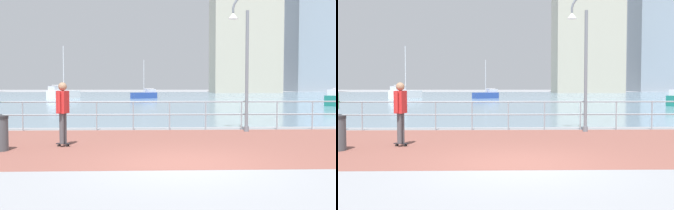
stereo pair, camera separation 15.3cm
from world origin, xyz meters
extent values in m
plane|color=gray|center=(0.00, 40.00, 0.00)|extent=(220.00, 220.00, 0.00)
cube|color=brown|center=(0.00, 2.97, 0.00)|extent=(28.00, 7.27, 0.01)
cube|color=#6B899E|center=(0.00, 51.61, 0.00)|extent=(180.00, 88.00, 0.00)
cylinder|color=#8C99A3|center=(-5.60, 6.61, 0.55)|extent=(0.05, 0.05, 1.10)
cylinder|color=#8C99A3|center=(-4.20, 6.61, 0.55)|extent=(0.05, 0.05, 1.10)
cylinder|color=#8C99A3|center=(-2.80, 6.61, 0.55)|extent=(0.05, 0.05, 1.10)
cylinder|color=#8C99A3|center=(-1.40, 6.61, 0.55)|extent=(0.05, 0.05, 1.10)
cylinder|color=#8C99A3|center=(0.00, 6.61, 0.55)|extent=(0.05, 0.05, 1.10)
cylinder|color=#8C99A3|center=(1.40, 6.61, 0.55)|extent=(0.05, 0.05, 1.10)
cylinder|color=#8C99A3|center=(2.80, 6.61, 0.55)|extent=(0.05, 0.05, 1.10)
cylinder|color=#8C99A3|center=(4.20, 6.61, 0.55)|extent=(0.05, 0.05, 1.10)
cylinder|color=#8C99A3|center=(5.60, 6.61, 0.55)|extent=(0.05, 0.05, 1.10)
cylinder|color=#8C99A3|center=(0.00, 6.61, 1.10)|extent=(25.20, 0.06, 0.06)
cylinder|color=#8C99A3|center=(0.00, 6.61, 0.60)|extent=(25.20, 0.06, 0.06)
cylinder|color=slate|center=(2.85, 6.01, 0.10)|extent=(0.19, 0.19, 0.20)
cylinder|color=slate|center=(2.85, 6.01, 2.24)|extent=(0.12, 0.12, 4.49)
cylinder|color=slate|center=(2.40, 5.96, 4.78)|extent=(0.17, 0.10, 0.19)
cylinder|color=slate|center=(2.33, 5.96, 4.63)|extent=(0.14, 0.10, 0.19)
cylinder|color=slate|center=(2.31, 5.96, 4.48)|extent=(0.09, 0.09, 0.17)
cone|color=silver|center=(2.31, 5.96, 4.28)|extent=(0.36, 0.36, 0.22)
cylinder|color=black|center=(-3.04, 2.61, 0.03)|extent=(0.07, 0.04, 0.06)
cylinder|color=black|center=(-3.06, 2.53, 0.03)|extent=(0.07, 0.04, 0.06)
cylinder|color=black|center=(-3.29, 2.67, 0.03)|extent=(0.07, 0.04, 0.06)
cylinder|color=black|center=(-3.31, 2.59, 0.03)|extent=(0.07, 0.04, 0.06)
cube|color=black|center=(-3.17, 2.60, 0.08)|extent=(0.41, 0.20, 0.02)
cylinder|color=#4C4C51|center=(-3.15, 2.68, 0.52)|extent=(0.16, 0.16, 0.85)
cylinder|color=#4C4C51|center=(-3.19, 2.52, 0.52)|extent=(0.16, 0.16, 0.85)
cube|color=red|center=(-3.17, 2.60, 1.26)|extent=(0.31, 0.39, 0.63)
cylinder|color=red|center=(-3.12, 2.82, 1.27)|extent=(0.11, 0.11, 0.60)
cylinder|color=red|center=(-3.22, 2.38, 1.27)|extent=(0.11, 0.11, 0.60)
sphere|color=#A37A5B|center=(-3.17, 2.60, 1.69)|extent=(0.24, 0.24, 0.24)
cube|color=white|center=(-12.33, 43.57, 0.52)|extent=(3.64, 5.03, 1.05)
cube|color=silver|center=(-13.02, 42.28, 1.34)|extent=(1.76, 2.05, 0.58)
cylinder|color=silver|center=(-12.33, 43.57, 3.96)|extent=(0.12, 0.12, 5.82)
cylinder|color=silver|center=(-12.83, 42.62, 1.75)|extent=(1.12, 1.99, 0.09)
cube|color=#284799|center=(-1.85, 44.11, 0.39)|extent=(3.57, 3.13, 0.78)
cube|color=silver|center=(-0.99, 44.78, 1.00)|extent=(1.52, 1.43, 0.43)
cylinder|color=silver|center=(-1.85, 44.11, 2.96)|extent=(0.09, 0.09, 4.35)
cylinder|color=silver|center=(-1.22, 44.60, 1.30)|extent=(1.34, 1.06, 0.07)
cube|color=#B2AD99|center=(20.86, 84.00, 17.97)|extent=(15.28, 10.52, 35.93)
cube|color=#8493A3|center=(45.31, 104.56, 22.14)|extent=(12.14, 12.00, 44.27)
camera|label=1|loc=(-0.63, -8.57, 1.72)|focal=42.23mm
camera|label=2|loc=(-0.48, -8.58, 1.72)|focal=42.23mm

